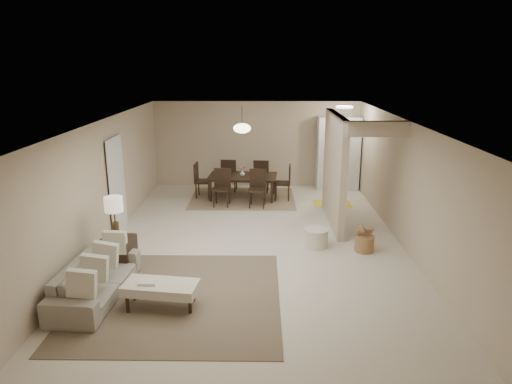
{
  "coord_description": "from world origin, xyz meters",
  "views": [
    {
      "loc": [
        0.16,
        -8.81,
        3.6
      ],
      "look_at": [
        0.04,
        0.08,
        1.05
      ],
      "focal_mm": 32.0,
      "sensor_mm": 36.0,
      "label": 1
    }
  ],
  "objects_px": {
    "sofa": "(96,280)",
    "round_pouf": "(316,238)",
    "side_table": "(118,254)",
    "dining_table": "(243,187)",
    "pantry_cabinet": "(338,153)",
    "wicker_basket": "(364,244)",
    "ottoman_bench": "(161,288)"
  },
  "relations": [
    {
      "from": "sofa",
      "to": "round_pouf",
      "type": "distance_m",
      "value": 4.26
    },
    {
      "from": "pantry_cabinet",
      "to": "round_pouf",
      "type": "bearing_deg",
      "value": -103.87
    },
    {
      "from": "dining_table",
      "to": "pantry_cabinet",
      "type": "bearing_deg",
      "value": 25.82
    },
    {
      "from": "ottoman_bench",
      "to": "pantry_cabinet",
      "type": "bearing_deg",
      "value": 68.95
    },
    {
      "from": "pantry_cabinet",
      "to": "sofa",
      "type": "bearing_deg",
      "value": -126.5
    },
    {
      "from": "dining_table",
      "to": "wicker_basket",
      "type": "bearing_deg",
      "value": -49.98
    },
    {
      "from": "pantry_cabinet",
      "to": "ottoman_bench",
      "type": "distance_m",
      "value": 7.77
    },
    {
      "from": "ottoman_bench",
      "to": "side_table",
      "type": "relative_size",
      "value": 1.95
    },
    {
      "from": "ottoman_bench",
      "to": "dining_table",
      "type": "bearing_deg",
      "value": 87.71
    },
    {
      "from": "sofa",
      "to": "pantry_cabinet",
      "type": "bearing_deg",
      "value": -33.03
    },
    {
      "from": "side_table",
      "to": "dining_table",
      "type": "distance_m",
      "value": 4.88
    },
    {
      "from": "pantry_cabinet",
      "to": "sofa",
      "type": "xyz_separation_m",
      "value": [
        -4.8,
        -6.49,
        -0.75
      ]
    },
    {
      "from": "pantry_cabinet",
      "to": "sofa",
      "type": "height_order",
      "value": "pantry_cabinet"
    },
    {
      "from": "sofa",
      "to": "wicker_basket",
      "type": "xyz_separation_m",
      "value": [
        4.63,
        1.88,
        -0.14
      ]
    },
    {
      "from": "side_table",
      "to": "pantry_cabinet",
      "type": "bearing_deg",
      "value": 49.15
    },
    {
      "from": "pantry_cabinet",
      "to": "dining_table",
      "type": "relative_size",
      "value": 1.15
    },
    {
      "from": "pantry_cabinet",
      "to": "dining_table",
      "type": "xyz_separation_m",
      "value": [
        -2.71,
        -1.06,
        -0.73
      ]
    },
    {
      "from": "side_table",
      "to": "round_pouf",
      "type": "relative_size",
      "value": 1.25
    },
    {
      "from": "side_table",
      "to": "round_pouf",
      "type": "distance_m",
      "value": 3.82
    },
    {
      "from": "round_pouf",
      "to": "wicker_basket",
      "type": "bearing_deg",
      "value": -12.92
    },
    {
      "from": "round_pouf",
      "to": "dining_table",
      "type": "relative_size",
      "value": 0.26
    },
    {
      "from": "side_table",
      "to": "dining_table",
      "type": "relative_size",
      "value": 0.33
    },
    {
      "from": "dining_table",
      "to": "round_pouf",
      "type": "bearing_deg",
      "value": -59.66
    },
    {
      "from": "side_table",
      "to": "wicker_basket",
      "type": "bearing_deg",
      "value": 10.9
    },
    {
      "from": "pantry_cabinet",
      "to": "wicker_basket",
      "type": "bearing_deg",
      "value": -92.08
    },
    {
      "from": "pantry_cabinet",
      "to": "ottoman_bench",
      "type": "height_order",
      "value": "pantry_cabinet"
    },
    {
      "from": "ottoman_bench",
      "to": "wicker_basket",
      "type": "relative_size",
      "value": 3.12
    },
    {
      "from": "side_table",
      "to": "wicker_basket",
      "type": "relative_size",
      "value": 1.6
    },
    {
      "from": "sofa",
      "to": "wicker_basket",
      "type": "height_order",
      "value": "sofa"
    },
    {
      "from": "sofa",
      "to": "round_pouf",
      "type": "relative_size",
      "value": 4.23
    },
    {
      "from": "sofa",
      "to": "round_pouf",
      "type": "height_order",
      "value": "sofa"
    },
    {
      "from": "pantry_cabinet",
      "to": "wicker_basket",
      "type": "relative_size",
      "value": 5.61
    }
  ]
}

